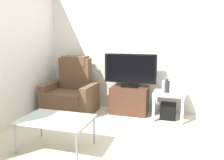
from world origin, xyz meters
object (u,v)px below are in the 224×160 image
object	(u,v)px
tv_stand	(129,100)
book_middle	(167,86)
book_leftmost	(163,86)
book_rightmost	(169,87)
coffee_table	(56,120)
television	(130,70)
recliner_armchair	(71,93)
cell_phone	(48,120)
game_console	(178,85)
side_table	(169,96)
subwoofer_box	(168,111)

from	to	relation	value
tv_stand	book_middle	distance (m)	0.79
tv_stand	book_leftmost	size ratio (longest dim) A/B	3.47
tv_stand	book_rightmost	world-z (taller)	book_rightmost
coffee_table	television	bearing A→B (deg)	70.73
television	coffee_table	xyz separation A→B (m)	(-0.60, -1.71, -0.46)
book_leftmost	television	bearing A→B (deg)	168.35
tv_stand	coffee_table	distance (m)	1.80
tv_stand	book_middle	bearing A→B (deg)	-9.19
book_rightmost	recliner_armchair	bearing A→B (deg)	-177.05
cell_phone	coffee_table	bearing A→B (deg)	32.99
television	game_console	xyz separation A→B (m)	(0.88, -0.10, -0.23)
game_console	television	bearing A→B (deg)	173.44
side_table	book_rightmost	world-z (taller)	book_rightmost
recliner_armchair	coffee_table	size ratio (longest dim) A/B	1.20
recliner_armchair	subwoofer_box	size ratio (longest dim) A/B	3.94
book_leftmost	book_rightmost	bearing A→B (deg)	0.00
subwoofer_box	tv_stand	bearing A→B (deg)	172.86
tv_stand	cell_phone	world-z (taller)	tv_stand
book_leftmost	recliner_armchair	bearing A→B (deg)	-176.90
subwoofer_box	game_console	bearing A→B (deg)	3.95
recliner_armchair	book_middle	distance (m)	1.84
game_console	book_rightmost	bearing A→B (deg)	-169.15
tv_stand	recliner_armchair	world-z (taller)	recliner_armchair
subwoofer_box	coffee_table	xyz separation A→B (m)	(-1.33, -1.60, 0.26)
tv_stand	book_rightmost	distance (m)	0.81
book_middle	subwoofer_box	bearing A→B (deg)	24.91
recliner_armchair	book_rightmost	distance (m)	1.87
recliner_armchair	subwoofer_box	xyz separation A→B (m)	(1.87, 0.12, -0.24)
side_table	game_console	bearing A→B (deg)	3.95
game_console	side_table	bearing A→B (deg)	-176.05
book_leftmost	coffee_table	world-z (taller)	book_leftmost
subwoofer_box	book_middle	size ratio (longest dim) A/B	1.18
side_table	cell_phone	xyz separation A→B (m)	(-1.39, -1.67, 0.01)
television	book_leftmost	world-z (taller)	television
coffee_table	game_console	bearing A→B (deg)	47.36
book_middle	game_console	xyz separation A→B (m)	(0.19, 0.03, 0.01)
subwoofer_box	book_middle	distance (m)	0.47
book_rightmost	cell_phone	xyz separation A→B (m)	(-1.38, -1.65, -0.16)
book_middle	book_rightmost	distance (m)	0.04
book_middle	game_console	bearing A→B (deg)	9.06
recliner_armchair	game_console	size ratio (longest dim) A/B	4.13
television	cell_phone	world-z (taller)	television
subwoofer_box	television	bearing A→B (deg)	171.41
book_rightmost	game_console	world-z (taller)	game_console
recliner_armchair	book_middle	size ratio (longest dim) A/B	4.65
recliner_armchair	book_middle	world-z (taller)	recliner_armchair
side_table	book_rightmost	xyz separation A→B (m)	(-0.01, -0.02, 0.18)
subwoofer_box	cell_phone	world-z (taller)	cell_phone
tv_stand	book_middle	xyz separation A→B (m)	(0.69, -0.11, 0.35)
television	book_middle	xyz separation A→B (m)	(0.69, -0.13, -0.24)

